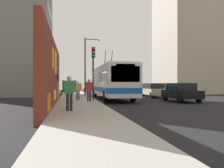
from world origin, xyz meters
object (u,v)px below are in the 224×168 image
pedestrian_midblock (78,89)px  street_lamp (87,62)px  traffic_light (93,65)px  parked_car_dark_gray (127,88)px  pedestrian_at_curb (89,88)px  parked_car_navy (138,89)px  city_bus (111,81)px  pedestrian_near_wall (69,90)px  parked_car_champagne (154,90)px  parked_car_black (181,92)px

pedestrian_midblock → street_lamp: street_lamp is taller
pedestrian_midblock → traffic_light: (-0.80, -1.23, 1.98)m
parked_car_dark_gray → pedestrian_at_curb: size_ratio=2.74×
parked_car_navy → street_lamp: 8.50m
traffic_light → pedestrian_at_curb: bearing=150.2°
city_bus → pedestrian_near_wall: (-10.65, 4.08, -0.60)m
parked_car_champagne → street_lamp: 8.36m
parked_car_champagne → parked_car_dark_gray: bearing=0.0°
parked_car_dark_gray → pedestrian_near_wall: bearing=159.3°
pedestrian_midblock → street_lamp: size_ratio=0.24×
pedestrian_midblock → street_lamp: (7.66, -1.33, 2.94)m
parked_car_black → parked_car_navy: (12.21, -0.00, 0.00)m
city_bus → parked_car_champagne: city_bus is taller
parked_car_dark_gray → pedestrian_midblock: bearing=153.0°
parked_car_navy → pedestrian_near_wall: bearing=153.4°
parked_car_navy → street_lamp: street_lamp is taller
city_bus → pedestrian_near_wall: 11.42m
city_bus → pedestrian_at_curb: 5.16m
parked_car_navy → street_lamp: bearing=113.1°
city_bus → pedestrian_near_wall: city_bus is taller
parked_car_champagne → pedestrian_at_curb: pedestrian_at_curb is taller
pedestrian_midblock → street_lamp: 8.31m
traffic_light → parked_car_black: bearing=-95.1°
parked_car_navy → traffic_light: 13.87m
parked_car_champagne → parked_car_dark_gray: 11.83m
city_bus → pedestrian_at_curb: (-4.44, 2.57, -0.62)m
parked_car_dark_gray → pedestrian_midblock: (-16.83, 8.58, 0.26)m
pedestrian_at_curb → street_lamp: (9.19, -0.52, 2.85)m
pedestrian_near_wall → traffic_light: bearing=-15.5°
parked_car_black → pedestrian_midblock: pedestrian_midblock is taller
parked_car_black → parked_car_champagne: bearing=-0.0°
parked_car_navy → pedestrian_midblock: size_ratio=2.88×
pedestrian_at_curb → city_bus: bearing=-30.1°
parked_car_black → pedestrian_midblock: 8.70m
parked_car_champagne → pedestrian_midblock: size_ratio=2.80×
pedestrian_near_wall → street_lamp: (15.40, -2.03, 2.83)m
city_bus → parked_car_champagne: (2.09, -5.20, -0.96)m
parked_car_navy → parked_car_dark_gray: bearing=0.0°
city_bus → parked_car_champagne: bearing=-68.1°
parked_car_black → pedestrian_near_wall: (-6.28, 9.28, 0.37)m
parked_car_dark_gray → pedestrian_midblock: size_ratio=2.96×
parked_car_black → parked_car_champagne: same height
pedestrian_at_curb → street_lamp: 9.63m
parked_car_champagne → pedestrian_midblock: 9.93m
pedestrian_at_curb → pedestrian_midblock: size_ratio=1.08×
city_bus → parked_car_navy: size_ratio=2.59×
pedestrian_near_wall → pedestrian_at_curb: bearing=-13.6°
pedestrian_near_wall → street_lamp: 15.79m
parked_car_champagne → pedestrian_midblock: bearing=120.2°
pedestrian_midblock → traffic_light: 2.46m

